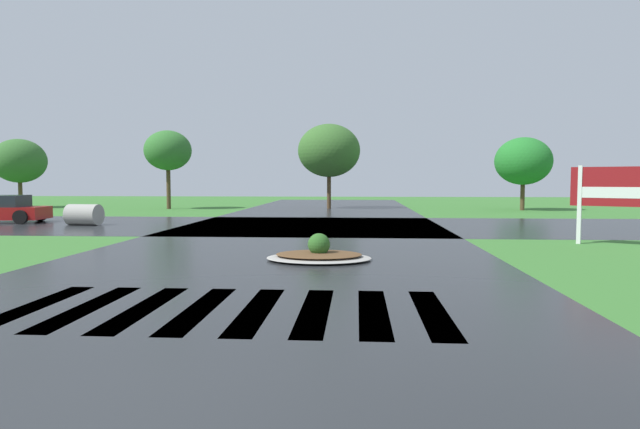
{
  "coord_description": "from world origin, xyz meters",
  "views": [
    {
      "loc": [
        1.99,
        -4.0,
        2.03
      ],
      "look_at": [
        1.14,
        8.53,
        1.21
      ],
      "focal_mm": 30.54,
      "sensor_mm": 36.0,
      "label": 1
    }
  ],
  "objects_px": {
    "drainage_pipe_stack": "(84,215)",
    "car_silver_hatch": "(2,210)",
    "estate_billboard": "(615,191)",
    "median_island": "(319,255)"
  },
  "relations": [
    {
      "from": "drainage_pipe_stack",
      "to": "car_silver_hatch",
      "type": "bearing_deg",
      "value": 166.5
    },
    {
      "from": "estate_billboard",
      "to": "car_silver_hatch",
      "type": "xyz_separation_m",
      "value": [
        -24.4,
        7.24,
        -1.08
      ]
    },
    {
      "from": "car_silver_hatch",
      "to": "drainage_pipe_stack",
      "type": "bearing_deg",
      "value": 160.3
    },
    {
      "from": "median_island",
      "to": "car_silver_hatch",
      "type": "bearing_deg",
      "value": 145.3
    },
    {
      "from": "median_island",
      "to": "drainage_pipe_stack",
      "type": "xyz_separation_m",
      "value": [
        -11.13,
        9.75,
        0.33
      ]
    },
    {
      "from": "car_silver_hatch",
      "to": "drainage_pipe_stack",
      "type": "height_order",
      "value": "car_silver_hatch"
    },
    {
      "from": "median_island",
      "to": "drainage_pipe_stack",
      "type": "bearing_deg",
      "value": 138.79
    },
    {
      "from": "median_island",
      "to": "drainage_pipe_stack",
      "type": "height_order",
      "value": "drainage_pipe_stack"
    },
    {
      "from": "median_island",
      "to": "car_silver_hatch",
      "type": "relative_size",
      "value": 0.64
    },
    {
      "from": "estate_billboard",
      "to": "median_island",
      "type": "bearing_deg",
      "value": 52.22
    }
  ]
}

